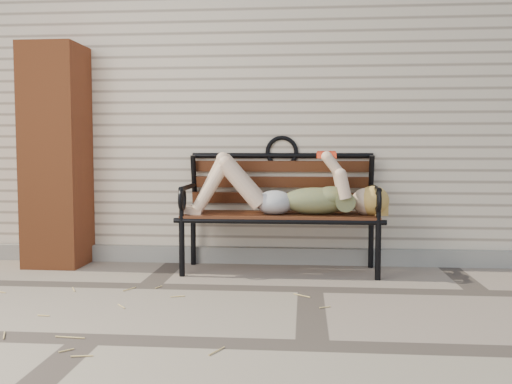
{
  "coord_description": "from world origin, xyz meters",
  "views": [
    {
      "loc": [
        -0.05,
        -4.27,
        1.05
      ],
      "look_at": [
        -0.45,
        0.39,
        0.71
      ],
      "focal_mm": 40.0,
      "sensor_mm": 36.0,
      "label": 1
    }
  ],
  "objects": [
    {
      "name": "foundation_strip",
      "position": [
        0.0,
        0.97,
        0.07
      ],
      "size": [
        8.0,
        0.1,
        0.15
      ],
      "primitive_type": "cube",
      "color": "gray",
      "rests_on": "ground"
    },
    {
      "name": "straw_scatter",
      "position": [
        -1.46,
        -0.84,
        0.01
      ],
      "size": [
        2.84,
        1.57,
        0.01
      ],
      "color": "tan",
      "rests_on": "ground"
    },
    {
      "name": "house_wall",
      "position": [
        0.0,
        3.0,
        1.5
      ],
      "size": [
        8.0,
        4.0,
        3.0
      ],
      "primitive_type": "cube",
      "color": "beige",
      "rests_on": "ground"
    },
    {
      "name": "garden_bench",
      "position": [
        -0.26,
        0.73,
        0.67
      ],
      "size": [
        1.83,
        0.73,
        1.19
      ],
      "color": "black",
      "rests_on": "ground"
    },
    {
      "name": "reading_woman",
      "position": [
        -0.24,
        0.58,
        0.71
      ],
      "size": [
        1.73,
        0.39,
        0.54
      ],
      "color": "#0A3249",
      "rests_on": "ground"
    },
    {
      "name": "brick_pillar",
      "position": [
        -2.3,
        0.75,
        1.0
      ],
      "size": [
        0.5,
        0.5,
        2.0
      ],
      "primitive_type": "cube",
      "color": "#9E4A23",
      "rests_on": "ground"
    },
    {
      "name": "ground",
      "position": [
        0.0,
        0.0,
        0.0
      ],
      "size": [
        80.0,
        80.0,
        0.0
      ],
      "primitive_type": "plane",
      "color": "#746459",
      "rests_on": "ground"
    }
  ]
}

